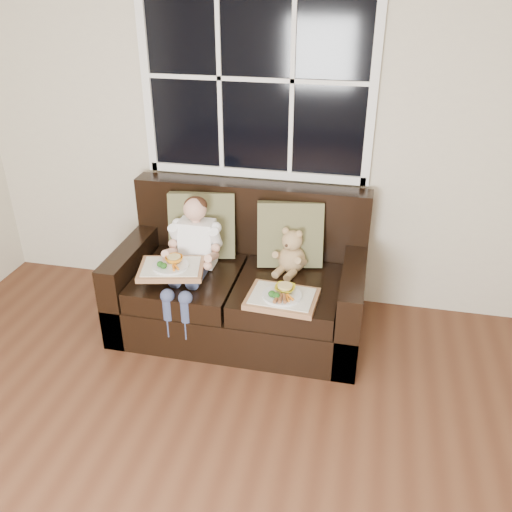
% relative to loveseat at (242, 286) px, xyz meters
% --- Properties ---
extents(room_walls, '(4.52, 5.02, 2.71)m').
position_rel_loveseat_xyz_m(room_walls, '(0.14, -2.02, 1.28)').
color(room_walls, beige).
rests_on(room_walls, ground).
extents(window_back, '(1.62, 0.04, 1.37)m').
position_rel_loveseat_xyz_m(window_back, '(0.00, 0.46, 1.34)').
color(window_back, black).
rests_on(window_back, room_walls).
extents(loveseat, '(1.70, 0.92, 0.96)m').
position_rel_loveseat_xyz_m(loveseat, '(0.00, 0.00, 0.00)').
color(loveseat, black).
rests_on(loveseat, ground).
extents(pillow_left, '(0.50, 0.30, 0.48)m').
position_rel_loveseat_xyz_m(pillow_left, '(-0.32, 0.15, 0.38)').
color(pillow_left, olive).
rests_on(pillow_left, loveseat).
extents(pillow_right, '(0.48, 0.29, 0.47)m').
position_rel_loveseat_xyz_m(pillow_right, '(0.31, 0.15, 0.37)').
color(pillow_right, olive).
rests_on(pillow_right, loveseat).
extents(child, '(0.35, 0.58, 0.79)m').
position_rel_loveseat_xyz_m(child, '(-0.31, -0.12, 0.32)').
color(child, white).
rests_on(child, loveseat).
extents(teddy_bear, '(0.23, 0.27, 0.33)m').
position_rel_loveseat_xyz_m(teddy_bear, '(0.34, 0.04, 0.27)').
color(teddy_bear, tan).
rests_on(teddy_bear, loveseat).
extents(tray_left, '(0.48, 0.40, 0.10)m').
position_rel_loveseat_xyz_m(tray_left, '(-0.40, -0.30, 0.27)').
color(tray_left, '#9C6746').
rests_on(tray_left, child).
extents(tray_right, '(0.46, 0.36, 0.10)m').
position_rel_loveseat_xyz_m(tray_right, '(0.35, -0.35, 0.17)').
color(tray_right, '#9C6746').
rests_on(tray_right, loveseat).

